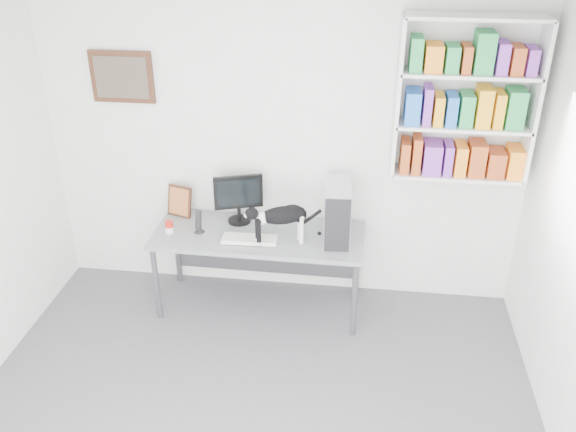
{
  "coord_description": "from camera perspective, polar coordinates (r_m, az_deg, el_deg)",
  "views": [
    {
      "loc": [
        0.65,
        -2.68,
        3.21
      ],
      "look_at": [
        0.11,
        1.53,
        0.95
      ],
      "focal_mm": 38.0,
      "sensor_mm": 36.0,
      "label": 1
    }
  ],
  "objects": [
    {
      "name": "speaker",
      "position": [
        5.06,
        -8.37,
        -0.45
      ],
      "size": [
        0.12,
        0.12,
        0.21
      ],
      "primitive_type": "cylinder",
      "rotation": [
        0.0,
        0.0,
        -0.42
      ],
      "color": "black",
      "rests_on": "desk"
    },
    {
      "name": "soup_can",
      "position": [
        5.12,
        -11.05,
        -1.02
      ],
      "size": [
        0.09,
        0.09,
        0.1
      ],
      "primitive_type": "cylinder",
      "rotation": [
        0.0,
        0.0,
        0.31
      ],
      "color": "red",
      "rests_on": "desk"
    },
    {
      "name": "room",
      "position": [
        3.33,
        -5.22,
        -6.15
      ],
      "size": [
        4.01,
        4.01,
        2.7
      ],
      "color": "#4E4E53",
      "rests_on": "ground"
    },
    {
      "name": "keyboard",
      "position": [
        4.93,
        -3.6,
        -2.16
      ],
      "size": [
        0.45,
        0.18,
        0.03
      ],
      "primitive_type": "cube",
      "rotation": [
        0.0,
        0.0,
        0.03
      ],
      "color": "silver",
      "rests_on": "desk"
    },
    {
      "name": "wall_art",
      "position": [
        5.21,
        -15.27,
        12.44
      ],
      "size": [
        0.52,
        0.04,
        0.42
      ],
      "primitive_type": "cube",
      "color": "#4B2B18",
      "rests_on": "room"
    },
    {
      "name": "monitor",
      "position": [
        5.14,
        -4.66,
        1.65
      ],
      "size": [
        0.45,
        0.32,
        0.44
      ],
      "primitive_type": "cube",
      "rotation": [
        0.0,
        0.0,
        0.32
      ],
      "color": "black",
      "rests_on": "desk"
    },
    {
      "name": "desk",
      "position": [
        5.23,
        -2.67,
        -5.11
      ],
      "size": [
        1.74,
        0.7,
        0.72
      ],
      "primitive_type": "cube",
      "rotation": [
        0.0,
        0.0,
        -0.01
      ],
      "color": "slate",
      "rests_on": "room"
    },
    {
      "name": "leaning_print",
      "position": [
        5.34,
        -10.11,
        1.43
      ],
      "size": [
        0.24,
        0.15,
        0.28
      ],
      "primitive_type": "cube",
      "rotation": [
        0.0,
        0.0,
        -0.3
      ],
      "color": "#4B2B18",
      "rests_on": "desk"
    },
    {
      "name": "pc_tower",
      "position": [
        4.89,
        4.62,
        0.4
      ],
      "size": [
        0.23,
        0.48,
        0.47
      ],
      "primitive_type": "cube",
      "rotation": [
        0.0,
        0.0,
        0.06
      ],
      "color": "silver",
      "rests_on": "desk"
    },
    {
      "name": "cat",
      "position": [
        4.81,
        -0.65,
        -0.82
      ],
      "size": [
        0.57,
        0.32,
        0.34
      ],
      "primitive_type": null,
      "rotation": [
        0.0,
        0.0,
        0.33
      ],
      "color": "black",
      "rests_on": "desk"
    },
    {
      "name": "bookshelf",
      "position": [
        4.8,
        16.27,
        10.36
      ],
      "size": [
        1.03,
        0.28,
        1.24
      ],
      "primitive_type": "cube",
      "color": "silver",
      "rests_on": "room"
    }
  ]
}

